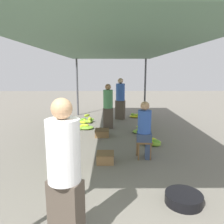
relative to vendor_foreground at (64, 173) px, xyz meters
The scene contains 17 objects.
canopy_post_back_left 7.58m from the vendor_foreground, 97.26° to the left, with size 0.08×0.08×2.50m, color #4C4C51.
canopy_post_back_right 7.80m from the vendor_foreground, 74.63° to the left, with size 0.08×0.08×2.50m, color #4C4C51.
canopy_tarp 4.00m from the vendor_foreground, 81.27° to the left, with size 3.42×8.21×0.04m, color #567A60.
vendor_foreground is the anchor object (origin of this frame).
stool 2.90m from the vendor_foreground, 63.32° to the left, with size 0.34×0.34×0.42m.
vendor_seated 2.86m from the vendor_foreground, 62.99° to the left, with size 0.38×0.38×1.32m.
basin_black 1.97m from the vendor_foreground, 25.48° to the left, with size 0.57×0.57×0.16m.
banana_pile_left_0 6.12m from the vendor_foreground, 93.91° to the left, with size 0.60×0.51×0.34m.
banana_pile_left_1 2.16m from the vendor_foreground, 102.40° to the left, with size 0.55×0.51×0.22m.
banana_pile_left_2 5.19m from the vendor_foreground, 94.31° to the left, with size 0.61×0.49×0.17m.
banana_pile_right_0 3.97m from the vendor_foreground, 65.17° to the left, with size 0.57×0.68×0.18m.
banana_pile_right_1 4.90m from the vendor_foreground, 71.89° to the left, with size 0.56×0.49×0.32m.
banana_pile_right_2 7.21m from the vendor_foreground, 77.29° to the left, with size 0.49×0.41×0.18m.
crate_near 2.46m from the vendor_foreground, 80.26° to the left, with size 0.38×0.38×0.22m.
crate_mid 4.32m from the vendor_foreground, 86.58° to the left, with size 0.43×0.43×0.21m.
shopper_walking_mid 6.70m from the vendor_foreground, 82.09° to the left, with size 0.47×0.47×1.70m.
shopper_walking_far 5.23m from the vendor_foreground, 85.26° to the left, with size 0.35×0.34×1.55m.
Camera 1 is at (-0.05, -1.63, 1.99)m, focal length 35.00 mm.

